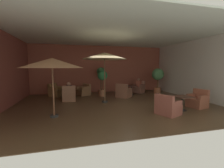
{
  "coord_description": "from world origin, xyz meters",
  "views": [
    {
      "loc": [
        -2.07,
        -7.7,
        1.91
      ],
      "look_at": [
        0.0,
        0.41,
        1.01
      ],
      "focal_mm": 24.47,
      "sensor_mm": 36.0,
      "label": 1
    }
  ],
  "objects_px": {
    "patio_umbrella_tall_red": "(105,56)",
    "patio_umbrella_center_beige": "(52,63)",
    "armchair_front_right_east": "(168,107)",
    "cafe_table_front_left": "(70,89)",
    "patron_by_window": "(139,83)",
    "armchair_front_left_south": "(55,92)",
    "armchair_front_left_east": "(84,91)",
    "armchair_mid_center_east": "(139,88)",
    "patron_blue_shirt": "(69,88)",
    "cafe_table_front_right": "(182,100)",
    "potted_tree_mid_right": "(101,75)",
    "potted_tree_left_corner": "(158,76)",
    "armchair_mid_center_north": "(124,93)",
    "cafe_table_mid_center": "(131,88)",
    "armchair_front_left_north": "(69,95)",
    "potted_tree_mid_left": "(102,79)",
    "armchair_front_right_north": "(198,101)",
    "iced_drink_cup": "(70,87)"
  },
  "relations": [
    {
      "from": "armchair_front_left_east",
      "to": "armchair_mid_center_east",
      "type": "height_order",
      "value": "armchair_mid_center_east"
    },
    {
      "from": "patron_blue_shirt",
      "to": "patron_by_window",
      "type": "relative_size",
      "value": 0.95
    },
    {
      "from": "armchair_mid_center_east",
      "to": "potted_tree_mid_right",
      "type": "height_order",
      "value": "potted_tree_mid_right"
    },
    {
      "from": "cafe_table_front_left",
      "to": "cafe_table_front_right",
      "type": "bearing_deg",
      "value": -41.54
    },
    {
      "from": "armchair_mid_center_east",
      "to": "patron_by_window",
      "type": "bearing_deg",
      "value": -141.41
    },
    {
      "from": "potted_tree_mid_left",
      "to": "cafe_table_front_right",
      "type": "bearing_deg",
      "value": -56.07
    },
    {
      "from": "armchair_front_left_north",
      "to": "armchair_front_right_east",
      "type": "distance_m",
      "value": 5.39
    },
    {
      "from": "cafe_table_front_left",
      "to": "armchair_front_left_north",
      "type": "xyz_separation_m",
      "value": [
        -0.01,
        -1.11,
        -0.19
      ]
    },
    {
      "from": "cafe_table_front_right",
      "to": "iced_drink_cup",
      "type": "xyz_separation_m",
      "value": [
        -4.94,
        4.28,
        0.21
      ]
    },
    {
      "from": "potted_tree_mid_left",
      "to": "armchair_mid_center_north",
      "type": "bearing_deg",
      "value": -29.92
    },
    {
      "from": "armchair_mid_center_east",
      "to": "potted_tree_mid_left",
      "type": "relative_size",
      "value": 0.6
    },
    {
      "from": "armchair_front_left_north",
      "to": "armchair_mid_center_east",
      "type": "bearing_deg",
      "value": 18.47
    },
    {
      "from": "patio_umbrella_center_beige",
      "to": "patron_by_window",
      "type": "xyz_separation_m",
      "value": [
        5.57,
        4.52,
        -1.34
      ]
    },
    {
      "from": "armchair_front_left_north",
      "to": "armchair_mid_center_east",
      "type": "xyz_separation_m",
      "value": [
        5.1,
        1.71,
        -0.01
      ]
    },
    {
      "from": "potted_tree_mid_right",
      "to": "armchair_front_left_south",
      "type": "bearing_deg",
      "value": -173.06
    },
    {
      "from": "patron_blue_shirt",
      "to": "potted_tree_mid_left",
      "type": "bearing_deg",
      "value": 22.45
    },
    {
      "from": "cafe_table_front_left",
      "to": "armchair_front_left_south",
      "type": "bearing_deg",
      "value": 147.31
    },
    {
      "from": "armchair_front_right_north",
      "to": "potted_tree_mid_left",
      "type": "height_order",
      "value": "potted_tree_mid_left"
    },
    {
      "from": "patron_blue_shirt",
      "to": "cafe_table_front_right",
      "type": "bearing_deg",
      "value": -33.8
    },
    {
      "from": "armchair_mid_center_east",
      "to": "patio_umbrella_center_beige",
      "type": "height_order",
      "value": "patio_umbrella_center_beige"
    },
    {
      "from": "potted_tree_mid_left",
      "to": "patron_by_window",
      "type": "distance_m",
      "value": 3.06
    },
    {
      "from": "cafe_table_front_left",
      "to": "potted_tree_left_corner",
      "type": "xyz_separation_m",
      "value": [
        6.3,
        -0.05,
        0.73
      ]
    },
    {
      "from": "cafe_table_mid_center",
      "to": "potted_tree_mid_right",
      "type": "bearing_deg",
      "value": 150.82
    },
    {
      "from": "armchair_front_right_east",
      "to": "armchair_mid_center_east",
      "type": "bearing_deg",
      "value": 77.81
    },
    {
      "from": "cafe_table_front_right",
      "to": "armchair_mid_center_north",
      "type": "xyz_separation_m",
      "value": [
        -1.59,
        3.49,
        -0.17
      ]
    },
    {
      "from": "patio_umbrella_center_beige",
      "to": "armchair_front_right_east",
      "type": "bearing_deg",
      "value": -10.68
    },
    {
      "from": "armchair_mid_center_north",
      "to": "patron_by_window",
      "type": "height_order",
      "value": "patron_by_window"
    },
    {
      "from": "patio_umbrella_center_beige",
      "to": "armchair_front_left_north",
      "type": "bearing_deg",
      "value": 80.06
    },
    {
      "from": "patio_umbrella_center_beige",
      "to": "patron_by_window",
      "type": "height_order",
      "value": "patio_umbrella_center_beige"
    },
    {
      "from": "cafe_table_front_left",
      "to": "potted_tree_left_corner",
      "type": "distance_m",
      "value": 6.35
    },
    {
      "from": "cafe_table_front_left",
      "to": "armchair_front_right_north",
      "type": "height_order",
      "value": "armchair_front_right_north"
    },
    {
      "from": "cafe_table_mid_center",
      "to": "patron_blue_shirt",
      "type": "height_order",
      "value": "patron_blue_shirt"
    },
    {
      "from": "potted_tree_left_corner",
      "to": "potted_tree_mid_left",
      "type": "distance_m",
      "value": 4.18
    },
    {
      "from": "patio_umbrella_tall_red",
      "to": "patio_umbrella_center_beige",
      "type": "distance_m",
      "value": 3.17
    },
    {
      "from": "armchair_front_right_east",
      "to": "cafe_table_front_left",
      "type": "bearing_deg",
      "value": 129.37
    },
    {
      "from": "armchair_front_left_east",
      "to": "iced_drink_cup",
      "type": "bearing_deg",
      "value": -143.84
    },
    {
      "from": "patio_umbrella_tall_red",
      "to": "potted_tree_mid_right",
      "type": "relative_size",
      "value": 1.41
    },
    {
      "from": "armchair_front_right_east",
      "to": "armchair_front_left_east",
      "type": "bearing_deg",
      "value": 119.08
    },
    {
      "from": "armchair_mid_center_east",
      "to": "cafe_table_front_left",
      "type": "bearing_deg",
      "value": -173.37
    },
    {
      "from": "armchair_front_left_south",
      "to": "armchair_front_right_north",
      "type": "bearing_deg",
      "value": -34.26
    },
    {
      "from": "armchair_front_left_south",
      "to": "patio_umbrella_tall_red",
      "type": "bearing_deg",
      "value": -42.01
    },
    {
      "from": "armchair_front_left_south",
      "to": "armchair_mid_center_north",
      "type": "bearing_deg",
      "value": -19.21
    },
    {
      "from": "potted_tree_left_corner",
      "to": "armchair_mid_center_north",
      "type": "bearing_deg",
      "value": -163.84
    },
    {
      "from": "armchair_mid_center_north",
      "to": "potted_tree_mid_right",
      "type": "height_order",
      "value": "potted_tree_mid_right"
    },
    {
      "from": "cafe_table_front_right",
      "to": "potted_tree_mid_left",
      "type": "bearing_deg",
      "value": 123.93
    },
    {
      "from": "armchair_front_left_east",
      "to": "patio_umbrella_center_beige",
      "type": "relative_size",
      "value": 0.44
    },
    {
      "from": "cafe_table_front_right",
      "to": "patron_blue_shirt",
      "type": "xyz_separation_m",
      "value": [
        -4.96,
        3.32,
        0.24
      ]
    },
    {
      "from": "cafe_table_front_right",
      "to": "armchair_mid_center_north",
      "type": "distance_m",
      "value": 3.84
    },
    {
      "from": "cafe_table_front_left",
      "to": "armchair_front_right_east",
      "type": "bearing_deg",
      "value": -50.63
    },
    {
      "from": "cafe_table_front_left",
      "to": "patron_blue_shirt",
      "type": "xyz_separation_m",
      "value": [
        -0.01,
        -1.07,
        0.2
      ]
    }
  ]
}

